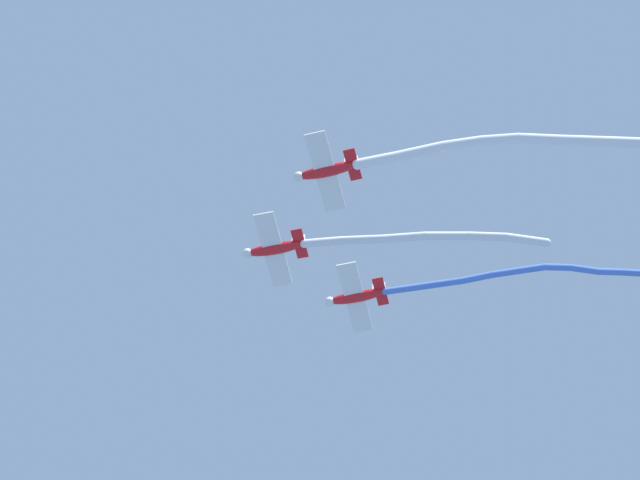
# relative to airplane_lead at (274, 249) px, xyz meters

# --- Properties ---
(airplane_lead) EXTENTS (5.69, 7.54, 1.86)m
(airplane_lead) POSITION_rel_airplane_lead_xyz_m (0.00, 0.00, 0.00)
(airplane_lead) COLOR red
(smoke_trail_lead) EXTENTS (21.15, 1.68, 1.44)m
(smoke_trail_lead) POSITION_rel_airplane_lead_xyz_m (12.85, -0.62, -0.38)
(smoke_trail_lead) COLOR white
(airplane_left_wing) EXTENTS (5.72, 7.55, 1.86)m
(airplane_left_wing) POSITION_rel_airplane_lead_xyz_m (4.77, -7.32, 0.00)
(airplane_left_wing) COLOR red
(smoke_trail_left_wing) EXTENTS (24.09, 1.95, 2.54)m
(smoke_trail_left_wing) POSITION_rel_airplane_lead_xyz_m (18.99, -8.40, 1.05)
(smoke_trail_left_wing) COLOR white
(airplane_right_wing) EXTENTS (5.71, 7.55, 1.86)m
(airplane_right_wing) POSITION_rel_airplane_lead_xyz_m (6.78, 5.51, 0.30)
(airplane_right_wing) COLOR red
(smoke_trail_right_wing) EXTENTS (23.69, 2.12, 2.29)m
(smoke_trail_right_wing) POSITION_rel_airplane_lead_xyz_m (20.98, 4.53, 1.09)
(smoke_trail_right_wing) COLOR #4C75DB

